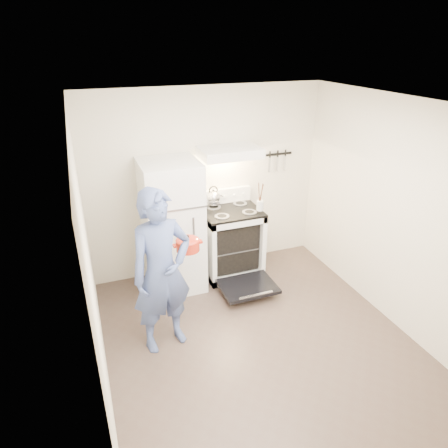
{
  "coord_description": "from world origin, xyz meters",
  "views": [
    {
      "loc": [
        -1.55,
        -3.03,
        3.01
      ],
      "look_at": [
        -0.05,
        1.0,
        1.0
      ],
      "focal_mm": 32.0,
      "sensor_mm": 36.0,
      "label": 1
    }
  ],
  "objects_px": {
    "tea_kettle": "(213,196)",
    "dutch_oven": "(188,245)",
    "person": "(162,272)",
    "refrigerator": "(172,227)",
    "stove_body": "(231,243)"
  },
  "relations": [
    {
      "from": "tea_kettle",
      "to": "dutch_oven",
      "type": "xyz_separation_m",
      "value": [
        -0.64,
        -0.99,
        -0.13
      ]
    },
    {
      "from": "dutch_oven",
      "to": "person",
      "type": "bearing_deg",
      "value": -138.0
    },
    {
      "from": "refrigerator",
      "to": "tea_kettle",
      "type": "distance_m",
      "value": 0.72
    },
    {
      "from": "stove_body",
      "to": "person",
      "type": "distance_m",
      "value": 1.66
    },
    {
      "from": "refrigerator",
      "to": "stove_body",
      "type": "distance_m",
      "value": 0.9
    },
    {
      "from": "tea_kettle",
      "to": "dutch_oven",
      "type": "distance_m",
      "value": 1.18
    },
    {
      "from": "refrigerator",
      "to": "stove_body",
      "type": "relative_size",
      "value": 1.85
    },
    {
      "from": "refrigerator",
      "to": "dutch_oven",
      "type": "bearing_deg",
      "value": -90.12
    },
    {
      "from": "refrigerator",
      "to": "person",
      "type": "bearing_deg",
      "value": -108.83
    },
    {
      "from": "tea_kettle",
      "to": "dutch_oven",
      "type": "height_order",
      "value": "tea_kettle"
    },
    {
      "from": "person",
      "to": "dutch_oven",
      "type": "xyz_separation_m",
      "value": [
        0.36,
        0.33,
        0.08
      ]
    },
    {
      "from": "dutch_oven",
      "to": "tea_kettle",
      "type": "bearing_deg",
      "value": 57.16
    },
    {
      "from": "tea_kettle",
      "to": "stove_body",
      "type": "bearing_deg",
      "value": -51.79
    },
    {
      "from": "stove_body",
      "to": "dutch_oven",
      "type": "bearing_deg",
      "value": -136.54
    },
    {
      "from": "stove_body",
      "to": "refrigerator",
      "type": "bearing_deg",
      "value": -178.23
    }
  ]
}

